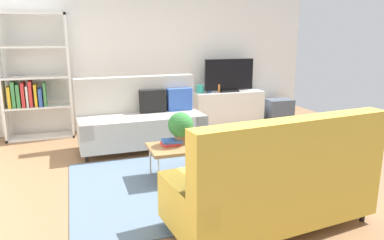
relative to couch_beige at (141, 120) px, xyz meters
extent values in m
plane|color=#936B47|center=(0.44, -1.40, -0.45)|extent=(7.68, 7.68, 0.00)
cube|color=white|center=(0.44, 1.40, 1.00)|extent=(6.40, 0.12, 2.90)
cube|color=slate|center=(0.34, -1.62, -0.44)|extent=(2.90, 2.20, 0.01)
cube|color=#B2ADA3|center=(-0.01, -0.07, -0.13)|extent=(1.93, 0.91, 0.44)
cube|color=#B2ADA3|center=(-0.03, 0.25, 0.37)|extent=(1.91, 0.27, 0.56)
cube|color=#B2ADA3|center=(0.83, -0.04, -0.02)|extent=(0.23, 0.85, 0.22)
cube|color=#B2ADA3|center=(-0.86, -0.10, -0.02)|extent=(0.23, 0.85, 0.22)
cylinder|color=black|center=(0.87, -0.38, -0.40)|extent=(0.05, 0.05, 0.10)
cylinder|color=black|center=(-0.87, -0.44, -0.40)|extent=(0.05, 0.05, 0.10)
cylinder|color=black|center=(0.84, 0.30, -0.40)|extent=(0.05, 0.05, 0.10)
cylinder|color=black|center=(-0.90, 0.24, -0.40)|extent=(0.05, 0.05, 0.10)
cube|color=#3359B2|center=(0.65, 0.09, 0.27)|extent=(0.40, 0.15, 0.36)
cube|color=black|center=(0.20, 0.08, 0.27)|extent=(0.40, 0.15, 0.36)
cube|color=gold|center=(0.69, -2.77, -0.13)|extent=(1.99, 1.06, 0.44)
cube|color=gold|center=(0.72, -3.09, 0.37)|extent=(1.91, 0.42, 0.56)
cube|color=gold|center=(-0.16, -2.87, -0.02)|extent=(0.30, 0.86, 0.22)
cube|color=gold|center=(1.53, -2.67, -0.02)|extent=(0.30, 0.86, 0.22)
cylinder|color=black|center=(-0.22, -2.54, -0.40)|extent=(0.05, 0.05, 0.10)
cylinder|color=black|center=(1.51, -2.33, -0.40)|extent=(0.05, 0.05, 0.10)
cylinder|color=black|center=(1.59, -3.01, -0.40)|extent=(0.05, 0.05, 0.10)
cube|color=black|center=(0.04, -2.99, 0.27)|extent=(0.41, 0.19, 0.36)
cube|color=#9E7042|center=(0.39, -1.42, -0.05)|extent=(1.10, 0.56, 0.04)
cylinder|color=silver|center=(-0.11, -1.19, -0.26)|extent=(0.02, 0.02, 0.38)
cylinder|color=silver|center=(0.89, -1.19, -0.26)|extent=(0.02, 0.02, 0.38)
cylinder|color=silver|center=(-0.11, -1.65, -0.26)|extent=(0.02, 0.02, 0.38)
cylinder|color=silver|center=(0.89, -1.65, -0.26)|extent=(0.02, 0.02, 0.38)
cube|color=silver|center=(1.94, 1.06, -0.13)|extent=(1.40, 0.44, 0.64)
cube|color=black|center=(1.94, 1.04, 0.21)|extent=(0.36, 0.20, 0.04)
cube|color=black|center=(1.94, 1.04, 0.53)|extent=(1.00, 0.05, 0.60)
cube|color=white|center=(-2.09, 1.08, 0.60)|extent=(0.04, 0.36, 2.10)
cube|color=white|center=(-1.03, 1.08, 0.60)|extent=(0.04, 0.36, 2.10)
cube|color=white|center=(-1.56, 1.08, 1.63)|extent=(1.10, 0.36, 0.04)
cube|color=white|center=(-1.56, 1.08, -0.43)|extent=(1.10, 0.36, 0.04)
cube|color=white|center=(-1.56, 1.08, 0.10)|extent=(1.02, 0.36, 0.03)
cube|color=white|center=(-1.56, 1.08, 0.60)|extent=(1.02, 0.36, 0.03)
cube|color=white|center=(-1.56, 1.08, 1.10)|extent=(1.02, 0.36, 0.03)
cube|color=gold|center=(-1.99, 1.08, 0.29)|extent=(0.05, 0.29, 0.35)
cube|color=#3F8C4C|center=(-1.92, 1.08, 0.33)|extent=(0.05, 0.29, 0.43)
cube|color=#3F8C4C|center=(-1.85, 1.08, 0.31)|extent=(0.06, 0.29, 0.38)
cube|color=red|center=(-1.78, 1.08, 0.32)|extent=(0.05, 0.29, 0.41)
cube|color=silver|center=(-1.72, 1.08, 0.29)|extent=(0.03, 0.29, 0.35)
cube|color=red|center=(-1.66, 1.08, 0.33)|extent=(0.05, 0.29, 0.43)
cube|color=gold|center=(-1.59, 1.08, 0.31)|extent=(0.04, 0.29, 0.37)
cube|color=#3359B2|center=(-1.51, 1.08, 0.27)|extent=(0.06, 0.29, 0.30)
cube|color=#3F8C4C|center=(-1.44, 1.08, 0.32)|extent=(0.04, 0.29, 0.40)
cube|color=#4C5666|center=(3.04, 0.96, -0.23)|extent=(0.52, 0.40, 0.44)
cylinder|color=brown|center=(0.24, -1.36, 0.04)|extent=(0.16, 0.16, 0.13)
sphere|color=#2D7233|center=(0.24, -1.36, 0.22)|extent=(0.31, 0.31, 0.31)
cube|color=red|center=(0.13, -1.35, -0.01)|extent=(0.26, 0.21, 0.04)
cube|color=#3359B2|center=(0.13, -1.35, 0.03)|extent=(0.25, 0.20, 0.03)
cylinder|color=#33B29E|center=(1.36, 1.11, 0.27)|extent=(0.14, 0.14, 0.15)
cylinder|color=#4C72B2|center=(1.56, 1.11, 0.26)|extent=(0.10, 0.10, 0.12)
cylinder|color=orange|center=(1.72, 1.02, 0.27)|extent=(0.04, 0.04, 0.16)
camera|label=1|loc=(-0.99, -5.59, 1.34)|focal=34.47mm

